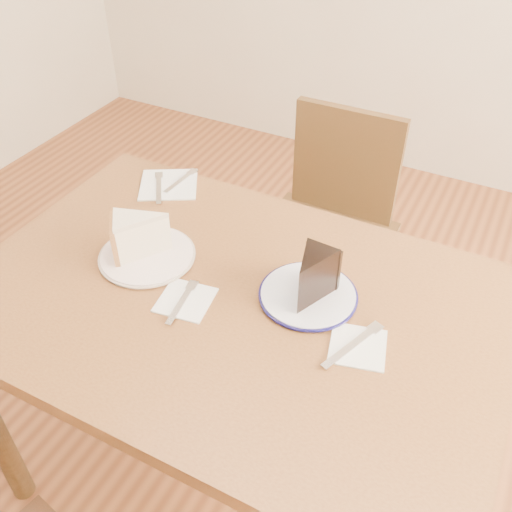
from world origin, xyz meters
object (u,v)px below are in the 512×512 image
at_px(table, 232,327).
at_px(chair_far, 326,230).
at_px(chocolate_cake, 310,281).
at_px(plate_navy, 308,295).
at_px(carrot_cake, 144,236).
at_px(plate_cream, 147,256).

height_order(table, chair_far, chair_far).
xyz_separation_m(chair_far, chocolate_cake, (0.18, -0.60, 0.34)).
bearing_deg(table, chocolate_cake, 21.64).
bearing_deg(plate_navy, chair_far, 106.01).
bearing_deg(carrot_cake, chair_far, 122.71).
relative_size(plate_navy, carrot_cake, 1.68).
bearing_deg(plate_cream, chocolate_cake, 5.33).
distance_m(table, chair_far, 0.69).
bearing_deg(carrot_cake, plate_navy, 59.19).
bearing_deg(chocolate_cake, plate_cream, 9.32).
relative_size(plate_cream, chocolate_cake, 1.97).
xyz_separation_m(plate_navy, carrot_cake, (-0.40, -0.04, 0.05)).
bearing_deg(chair_far, chocolate_cake, 105.99).
distance_m(table, plate_navy, 0.20).
bearing_deg(chair_far, plate_cream, 70.21).
relative_size(carrot_cake, chocolate_cake, 1.11).
bearing_deg(plate_navy, table, -153.13).
bearing_deg(chair_far, plate_navy, 105.71).
relative_size(plate_navy, chocolate_cake, 1.87).
distance_m(table, chocolate_cake, 0.24).
bearing_deg(plate_cream, chair_far, 70.51).
bearing_deg(chair_far, carrot_cake, 69.53).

